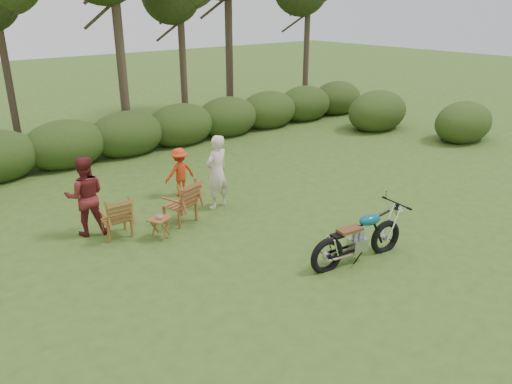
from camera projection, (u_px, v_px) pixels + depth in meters
ground at (332, 255)px, 9.82m from camera, size 80.00×80.00×0.00m
tree_line at (122, 30)px, 15.79m from camera, size 22.52×11.62×8.14m
motorcycle at (356, 260)px, 9.63m from camera, size 2.16×1.06×1.18m
lawn_chair_right at (181, 222)px, 11.28m from camera, size 0.85×0.85×1.01m
lawn_chair_left at (118, 236)px, 10.62m from camera, size 0.67×0.67×0.91m
side_table at (160, 228)px, 10.42m from camera, size 0.57×0.53×0.46m
cup at (160, 217)px, 10.30m from camera, size 0.14×0.14×0.09m
adult_a at (218, 207)px, 12.09m from camera, size 0.72×0.55×1.79m
adult_b at (90, 233)px, 10.74m from camera, size 1.01×0.91×1.72m
child at (181, 195)px, 12.83m from camera, size 0.81×0.47×1.25m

